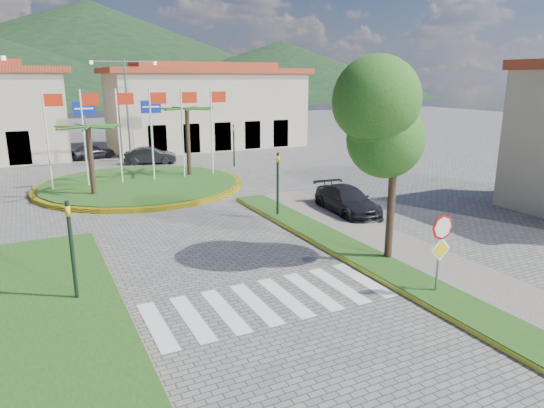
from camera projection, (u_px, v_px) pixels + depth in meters
name	position (u px, v px, depth m)	size (l,w,h in m)	color
ground	(342.00, 369.00, 11.38)	(160.00, 160.00, 0.00)	#5F5D5A
sidewalk_right	(460.00, 286.00, 15.70)	(4.00, 28.00, 0.15)	gray
verge_right	(433.00, 293.00, 15.17)	(1.60, 28.00, 0.18)	#214714
median_left	(30.00, 316.00, 13.70)	(5.00, 14.00, 0.18)	#214714
crosswalk	(267.00, 301.00, 14.83)	(8.00, 3.00, 0.01)	silver
roundabout_island	(141.00, 184.00, 30.34)	(12.70, 12.70, 6.00)	yellow
stop_sign	(441.00, 242.00, 14.75)	(0.80, 0.11, 2.65)	slate
deciduous_tree	(396.00, 121.00, 16.78)	(3.60, 3.60, 6.80)	black
traffic_light_left	(71.00, 242.00, 14.24)	(0.15, 0.18, 3.20)	black
traffic_light_right	(278.00, 179.00, 23.21)	(0.15, 0.18, 3.20)	black
traffic_light_far	(234.00, 141.00, 36.83)	(0.18, 0.15, 3.20)	black
direction_sign_west	(85.00, 120.00, 36.37)	(1.60, 0.14, 5.20)	slate
direction_sign_east	(151.00, 118.00, 38.55)	(1.60, 0.14, 5.20)	slate
street_lamp_centre	(127.00, 107.00, 36.59)	(4.80, 0.16, 8.00)	slate
building_right	(206.00, 106.00, 47.58)	(19.08, 9.54, 8.05)	#BCAF8E
hill_far_mid	(91.00, 50.00, 152.35)	(180.00, 180.00, 30.00)	black
hill_far_east	(282.00, 70.00, 156.23)	(120.00, 120.00, 18.00)	black
hill_near_back	(1.00, 72.00, 117.31)	(110.00, 110.00, 16.00)	black
white_van	(3.00, 156.00, 38.28)	(2.10, 4.55, 1.26)	white
car_dark_a	(92.00, 152.00, 40.76)	(1.44, 3.58, 1.22)	black
car_dark_b	(151.00, 156.00, 38.35)	(1.39, 3.98, 1.31)	black
car_side_right	(347.00, 201.00, 24.23)	(1.89, 4.65, 1.35)	black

